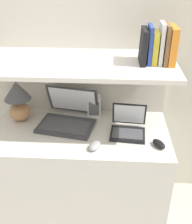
% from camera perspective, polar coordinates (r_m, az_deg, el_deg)
% --- Properties ---
extents(wall_back, '(6.00, 0.05, 2.40)m').
position_cam_1_polar(wall_back, '(2.07, -2.42, 11.92)').
color(wall_back, beige).
rests_on(wall_back, ground_plane).
extents(desk, '(1.21, 0.60, 0.76)m').
position_cam_1_polar(desk, '(2.17, -2.88, -12.35)').
color(desk, silver).
rests_on(desk, ground_plane).
extents(back_riser, '(1.21, 0.04, 1.21)m').
position_cam_1_polar(back_riser, '(2.29, -2.22, -2.76)').
color(back_riser, beige).
rests_on(back_riser, ground_plane).
extents(shelf, '(1.21, 0.54, 0.03)m').
position_cam_1_polar(shelf, '(1.79, -3.34, 9.80)').
color(shelf, silver).
rests_on(shelf, back_riser).
extents(table_lamp, '(0.19, 0.19, 0.30)m').
position_cam_1_polar(table_lamp, '(2.06, -15.58, 2.59)').
color(table_lamp, '#B27A4C').
rests_on(table_lamp, desk).
extents(laptop_large, '(0.44, 0.40, 0.25)m').
position_cam_1_polar(laptop_large, '(2.00, -5.67, -1.08)').
color(laptop_large, '#333338').
rests_on(laptop_large, desk).
extents(laptop_small, '(0.25, 0.24, 0.19)m').
position_cam_1_polar(laptop_small, '(1.91, 6.54, -3.11)').
color(laptop_small, black).
rests_on(laptop_small, desk).
extents(computer_mouse, '(0.10, 0.12, 0.04)m').
position_cam_1_polar(computer_mouse, '(1.77, -0.23, -6.86)').
color(computer_mouse, '#99999E').
rests_on(computer_mouse, desk).
extents(second_mouse, '(0.10, 0.12, 0.04)m').
position_cam_1_polar(second_mouse, '(1.83, 12.66, -6.34)').
color(second_mouse, black).
rests_on(second_mouse, desk).
extents(router_box, '(0.10, 0.08, 0.16)m').
position_cam_1_polar(router_box, '(2.08, -0.36, 1.20)').
color(router_box, white).
rests_on(router_box, desk).
extents(book_orange, '(0.04, 0.17, 0.22)m').
position_cam_1_polar(book_orange, '(1.77, 15.11, 12.94)').
color(book_orange, orange).
rests_on(book_orange, shelf).
extents(book_brown, '(0.02, 0.16, 0.24)m').
position_cam_1_polar(book_brown, '(1.76, 13.99, 13.25)').
color(book_brown, brown).
rests_on(book_brown, shelf).
extents(book_white, '(0.02, 0.13, 0.24)m').
position_cam_1_polar(book_white, '(1.76, 13.06, 13.43)').
color(book_white, silver).
rests_on(book_white, shelf).
extents(book_yellow, '(0.03, 0.13, 0.20)m').
position_cam_1_polar(book_yellow, '(1.76, 11.81, 12.75)').
color(book_yellow, gold).
rests_on(book_yellow, shelf).
extents(book_blue, '(0.02, 0.14, 0.23)m').
position_cam_1_polar(book_blue, '(1.75, 10.83, 13.29)').
color(book_blue, '#284293').
rests_on(book_blue, shelf).
extents(book_black, '(0.04, 0.18, 0.21)m').
position_cam_1_polar(book_black, '(1.75, 9.62, 13.05)').
color(book_black, black).
rests_on(book_black, shelf).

